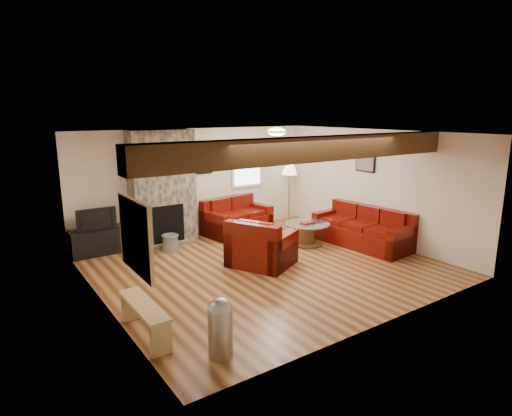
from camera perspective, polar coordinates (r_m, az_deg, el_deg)
The scene contains 18 objects.
room at distance 7.87m, azimuth 1.41°, elevation 0.82°, with size 8.00×8.00×8.00m.
oak_beam at distance 6.75m, azimuth 7.74°, elevation 7.82°, with size 6.00×0.36×0.38m, color black.
chimney_breast at distance 9.56m, azimuth -12.34°, elevation 2.47°, with size 1.40×0.67×2.50m.
back_window at distance 10.78m, azimuth -1.22°, elevation 5.69°, with size 0.90×0.08×1.10m, color silver, non-canonical shape.
hatch_window at distance 5.19m, azimuth -15.66°, elevation -3.70°, with size 0.08×1.00×0.90m, color tan, non-canonical shape.
ceiling_dome at distance 8.97m, azimuth 2.76°, elevation 9.95°, with size 0.40×0.40×0.18m, color silver, non-canonical shape.
artwork_back at distance 10.16m, azimuth -6.92°, elevation 6.01°, with size 0.42×0.06×0.52m, color black, non-canonical shape.
artwork_right at distance 10.00m, azimuth 14.34°, elevation 5.89°, with size 0.06×0.55×0.42m, color black, non-canonical shape.
sofa_three at distance 9.61m, azimuth 13.93°, elevation -2.46°, with size 2.16×0.90×0.83m, color #4A0905, non-canonical shape.
loveseat at distance 10.27m, azimuth -2.52°, elevation -1.08°, with size 1.59×0.91×0.85m, color #4A0905, non-canonical shape.
armchair_red at distance 8.16m, azimuth 0.77°, elevation -4.54°, with size 1.11×0.97×0.90m, color #4A0905, non-canonical shape.
coffee_table at distance 9.48m, azimuth 6.79°, elevation -3.46°, with size 1.00×1.00×0.52m.
tv_cabinet at distance 9.38m, azimuth -20.38°, elevation -4.22°, with size 1.07×0.43×0.53m, color black.
television at distance 9.26m, azimuth -20.62°, elevation -1.30°, with size 0.78×0.10×0.45m, color black.
floor_lamp at distance 11.13m, azimuth 4.49°, elevation 4.76°, with size 0.40×0.40×1.56m.
pine_bench at distance 5.92m, azimuth -14.63°, elevation -14.28°, with size 0.28×1.20×0.45m, color tan, non-canonical shape.
pedal_bin at distance 5.28m, azimuth -4.78°, elevation -15.62°, with size 0.30×0.30×0.75m, color #9A9B9F, non-canonical shape.
coal_bucket at distance 9.22m, azimuth -11.34°, elevation -4.54°, with size 0.38×0.38×0.35m, color gray, non-canonical shape.
Camera 1 is at (-4.52, -6.24, 2.88)m, focal length 30.00 mm.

